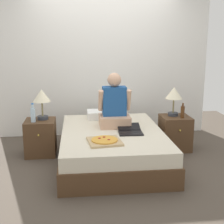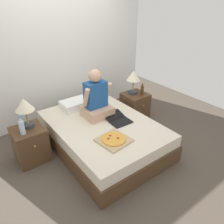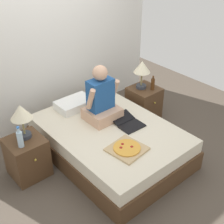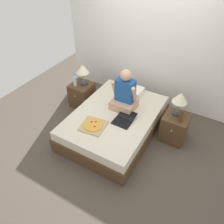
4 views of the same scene
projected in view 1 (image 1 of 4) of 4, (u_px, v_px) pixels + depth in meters
The scene contains 13 objects.
ground_plane at pixel (112, 161), 4.47m from camera, with size 5.71×5.71×0.00m, color #4C4238.
wall_back at pixel (104, 65), 5.50m from camera, with size 3.71×0.12×2.50m, color silver.
bed at pixel (112, 146), 4.42m from camera, with size 1.44×2.02×0.45m.
nightstand_left at pixel (41, 137), 4.66m from camera, with size 0.44×0.47×0.53m.
lamp_on_left_nightstand at pixel (42, 98), 4.58m from camera, with size 0.26×0.26×0.45m.
water_bottle at pixel (33, 114), 4.48m from camera, with size 0.07×0.07×0.28m.
nightstand_right at pixel (175, 133), 4.88m from camera, with size 0.44×0.47×0.53m.
lamp_on_right_nightstand at pixel (174, 95), 4.79m from camera, with size 0.26×0.26×0.45m.
beer_bottle at pixel (183, 112), 4.71m from camera, with size 0.06×0.06×0.23m.
pillow at pixel (103, 114), 5.05m from camera, with size 0.52×0.34×0.12m, color white.
person_seated at pixel (114, 107), 4.54m from camera, with size 0.47×0.40×0.78m.
laptop at pixel (130, 131), 4.28m from camera, with size 0.33×0.42×0.07m.
pizza_box at pixel (105, 141), 3.87m from camera, with size 0.45×0.45×0.05m.
Camera 1 is at (-0.47, -4.16, 1.71)m, focal length 50.00 mm.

